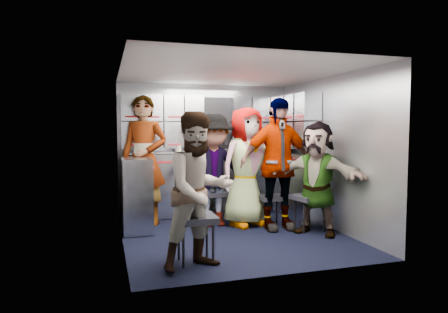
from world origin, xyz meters
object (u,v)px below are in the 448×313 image
object	(u,v)px
attendant_arc_c	(246,167)
attendant_arc_d	(277,164)
jump_seat_center	(242,193)
attendant_arc_b	(214,170)
attendant_standing	(144,160)
jump_seat_near_left	(195,221)
attendant_arc_e	(317,178)
jump_seat_mid_right	(271,199)
jump_seat_near_right	(310,199)
attendant_arc_a	(199,191)
jump_seat_mid_left	(211,195)

from	to	relation	value
attendant_arc_c	attendant_arc_d	size ratio (longest dim) A/B	0.93
jump_seat_center	attendant_arc_b	bearing A→B (deg)	-170.79
attendant_standing	attendant_arc_d	bearing A→B (deg)	1.46
jump_seat_near_left	attendant_arc_e	distance (m)	1.90
jump_seat_mid_right	jump_seat_near_right	xyz separation A→B (m)	(0.39, -0.40, 0.05)
jump_seat_center	jump_seat_near_right	xyz separation A→B (m)	(0.72, -0.72, -0.01)
jump_seat_near_left	attendant_arc_e	bearing A→B (deg)	19.94
jump_seat_center	attendant_arc_d	xyz separation A→B (m)	(0.33, -0.50, 0.46)
jump_seat_center	attendant_arc_c	xyz separation A→B (m)	(0.00, -0.18, 0.40)
attendant_arc_a	attendant_standing	bearing A→B (deg)	82.70
jump_seat_mid_left	attendant_arc_e	bearing A→B (deg)	-40.84
attendant_arc_b	jump_seat_near_left	bearing A→B (deg)	-113.08
jump_seat_near_left	attendant_arc_e	size ratio (longest dim) A/B	0.33
attendant_standing	attendant_arc_b	size ratio (longest dim) A/B	1.17
jump_seat_mid_right	attendant_arc_b	size ratio (longest dim) A/B	0.27
jump_seat_near_left	attendant_standing	bearing A→B (deg)	100.44
attendant_arc_c	attendant_arc_d	bearing A→B (deg)	-60.64
attendant_standing	attendant_arc_d	world-z (taller)	attendant_standing
jump_seat_center	attendant_arc_e	world-z (taller)	attendant_arc_e
jump_seat_mid_left	jump_seat_near_right	xyz separation A→B (m)	(1.16, -0.83, 0.02)
attendant_arc_a	attendant_arc_d	xyz separation A→B (m)	(1.37, 1.21, 0.13)
jump_seat_center	attendant_arc_e	distance (m)	1.19
jump_seat_mid_left	jump_seat_mid_right	world-z (taller)	jump_seat_mid_left
jump_seat_center	attendant_arc_a	world-z (taller)	attendant_arc_a
jump_seat_mid_left	jump_seat_center	distance (m)	0.46
attendant_standing	attendant_arc_d	distance (m)	1.90
jump_seat_mid_left	attendant_standing	size ratio (longest dim) A/B	0.25
attendant_arc_d	jump_seat_near_left	bearing A→B (deg)	-142.44
jump_seat_mid_left	jump_seat_center	bearing A→B (deg)	-13.51
jump_seat_mid_left	attendant_arc_d	bearing A→B (deg)	-38.13
attendant_arc_d	attendant_arc_e	size ratio (longest dim) A/B	1.22
attendant_arc_a	attendant_arc_e	xyz separation A→B (m)	(1.76, 0.82, -0.03)
attendant_arc_e	attendant_arc_b	bearing A→B (deg)	-164.88
attendant_arc_e	jump_seat_near_left	bearing A→B (deg)	-109.58
attendant_arc_c	attendant_arc_e	size ratio (longest dim) A/B	1.14
attendant_arc_d	jump_seat_mid_right	bearing A→B (deg)	90.56
jump_seat_near_left	attendant_standing	size ratio (longest dim) A/B	0.26
jump_seat_mid_right	attendant_arc_d	world-z (taller)	attendant_arc_d
jump_seat_near_left	attendant_arc_c	world-z (taller)	attendant_arc_c
attendant_arc_a	attendant_arc_d	distance (m)	1.84
jump_seat_mid_left	attendant_arc_c	size ratio (longest dim) A/B	0.27
jump_seat_near_left	attendant_arc_d	size ratio (longest dim) A/B	0.27
jump_seat_near_left	attendant_arc_c	size ratio (longest dim) A/B	0.29
jump_seat_mid_left	attendant_arc_a	bearing A→B (deg)	-108.12
jump_seat_near_left	attendant_arc_a	xyz separation A→B (m)	(0.00, -0.18, 0.34)
attendant_arc_d	attendant_arc_c	bearing A→B (deg)	136.18
jump_seat_mid_right	attendant_arc_c	distance (m)	0.58
jump_seat_mid_right	attendant_arc_e	bearing A→B (deg)	-56.11
jump_seat_near_left	attendant_arc_d	xyz separation A→B (m)	(1.37, 1.03, 0.47)
attendant_standing	attendant_arc_b	world-z (taller)	attendant_standing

